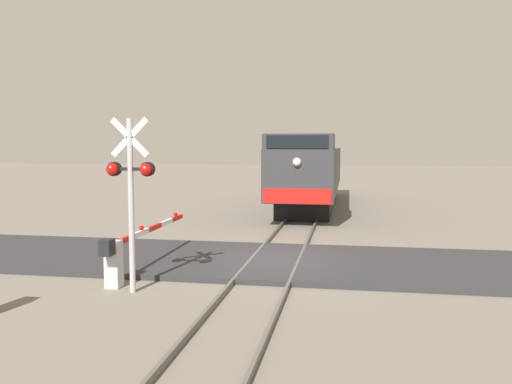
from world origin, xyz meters
TOP-DOWN VIEW (x-y plane):
  - ground_plane at (0.00, 0.00)m, footprint 160.00×160.00m
  - rail_track_left at (-0.72, 0.00)m, footprint 0.08×80.00m
  - rail_track_right at (0.72, 0.00)m, footprint 0.08×80.00m
  - road_surface at (0.00, 0.00)m, footprint 36.00×5.12m
  - locomotive at (0.00, 14.88)m, footprint 3.07×17.03m
  - crossing_signal at (-2.95, -3.68)m, footprint 1.18×0.33m
  - crossing_gate at (-3.59, -2.55)m, footprint 0.36×5.98m

SIDE VIEW (x-z plane):
  - ground_plane at x=0.00m, z-range 0.00..0.00m
  - road_surface at x=0.00m, z-range 0.00..0.15m
  - rail_track_left at x=-0.72m, z-range 0.00..0.15m
  - rail_track_right at x=0.72m, z-range 0.00..0.15m
  - crossing_gate at x=-3.59m, z-range 0.16..1.46m
  - locomotive at x=0.00m, z-range 0.04..4.08m
  - crossing_signal at x=-2.95m, z-range 0.53..4.73m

